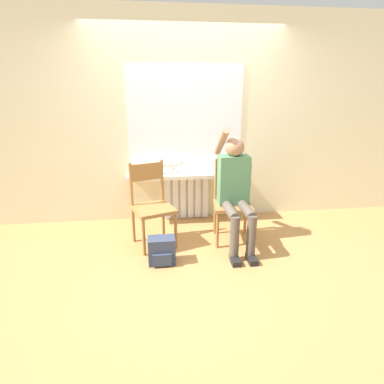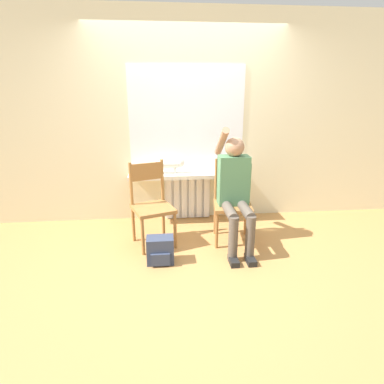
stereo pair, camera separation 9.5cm
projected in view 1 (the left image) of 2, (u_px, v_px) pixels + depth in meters
ground_plane at (198, 258)px, 3.45m from camera, size 12.00×12.00×0.00m
wall_with_window at (185, 120)px, 4.20m from camera, size 7.00×0.06×2.70m
radiator at (186, 196)px, 4.44m from camera, size 0.62×0.08×0.63m
windowsill at (187, 175)px, 4.23m from camera, size 1.56×0.33×0.05m
window_glass at (186, 119)px, 4.16m from camera, size 1.50×0.01×1.35m
chair_left at (152, 204)px, 3.64m from camera, size 0.55×0.55×0.96m
chair_right at (232, 201)px, 3.75m from camera, size 0.48×0.48×0.96m
person at (235, 187)px, 3.57m from camera, size 0.36×1.03×1.35m
cat at (170, 164)px, 4.16m from camera, size 0.49×0.11×0.20m
backpack at (162, 251)px, 3.32m from camera, size 0.28×0.21×0.28m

